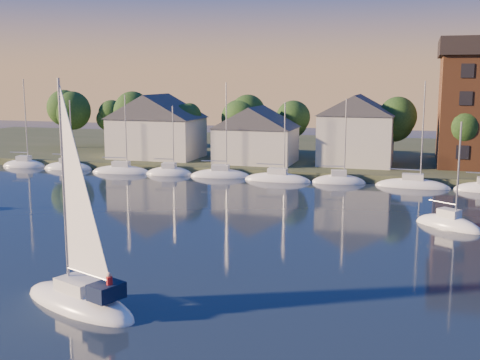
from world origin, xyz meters
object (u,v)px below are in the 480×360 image
at_px(hero_sailboat, 80,297).
at_px(clubhouse_centre, 256,134).
at_px(clubhouse_east, 356,129).
at_px(clubhouse_west, 157,125).
at_px(drifting_sailboat_right, 448,226).

bearing_deg(hero_sailboat, clubhouse_centre, -63.69).
height_order(clubhouse_centre, clubhouse_east, clubhouse_east).
relative_size(clubhouse_west, drifting_sailboat_right, 1.29).
bearing_deg(clubhouse_centre, clubhouse_west, 176.42).
distance_m(hero_sailboat, drifting_sailboat_right, 33.63).
bearing_deg(clubhouse_east, clubhouse_west, -178.09).
height_order(clubhouse_west, clubhouse_east, clubhouse_east).
bearing_deg(drifting_sailboat_right, clubhouse_centre, 166.29).
relative_size(clubhouse_west, clubhouse_centre, 1.18).
height_order(clubhouse_east, hero_sailboat, hero_sailboat).
bearing_deg(clubhouse_east, drifting_sailboat_right, -68.99).
xyz_separation_m(clubhouse_centre, drifting_sailboat_right, (25.47, -27.85, -5.04)).
height_order(clubhouse_west, clubhouse_centre, clubhouse_west).
distance_m(clubhouse_west, clubhouse_east, 30.02).
distance_m(clubhouse_east, drifting_sailboat_right, 32.52).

